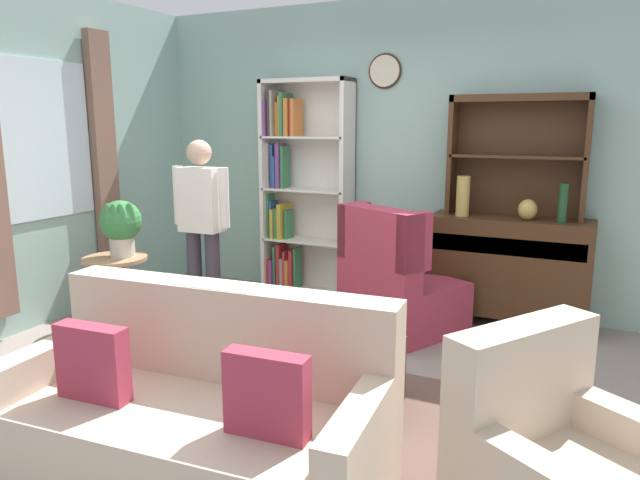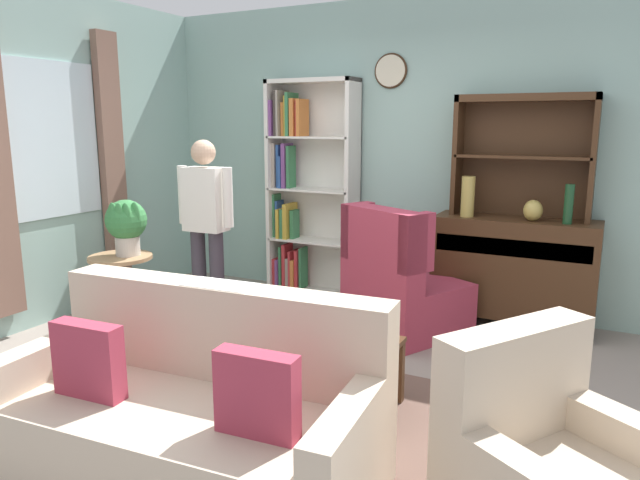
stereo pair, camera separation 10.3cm
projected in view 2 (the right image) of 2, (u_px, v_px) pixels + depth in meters
ground_plane at (293, 387)px, 3.81m from camera, size 5.40×4.60×0.02m
wall_back at (405, 154)px, 5.38m from camera, size 5.00×0.09×2.80m
wall_left at (23, 160)px, 4.69m from camera, size 0.16×4.20×2.80m
area_rug at (297, 412)px, 3.45m from camera, size 2.60×1.61×0.01m
bookshelf at (304, 191)px, 5.72m from camera, size 0.90×0.30×2.10m
sideboard at (513, 267)px, 4.85m from camera, size 1.30×0.45×0.92m
sideboard_hutch at (524, 139)px, 4.74m from camera, size 1.10×0.26×1.00m
vase_tall at (468, 197)px, 4.84m from camera, size 0.11×0.11×0.34m
vase_round at (533, 210)px, 4.63m from camera, size 0.15×0.15×0.17m
bottle_wine at (569, 204)px, 4.49m from camera, size 0.07×0.07×0.31m
couch_floral at (193, 418)px, 2.77m from camera, size 1.86×0.98×0.90m
wingback_chair at (400, 288)px, 4.69m from camera, size 1.06×1.07×1.05m
plant_stand at (122, 283)px, 4.88m from camera, size 0.52×0.52×0.61m
potted_plant_large at (126, 223)px, 4.79m from camera, size 0.34×0.34×0.47m
potted_plant_small at (166, 296)px, 5.12m from camera, size 0.24×0.24×0.33m
person_reading at (206, 220)px, 4.77m from camera, size 0.52×0.22×1.56m
coffee_table at (329, 350)px, 3.49m from camera, size 0.80×0.50×0.42m
book_stack at (347, 338)px, 3.36m from camera, size 0.22×0.15×0.09m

